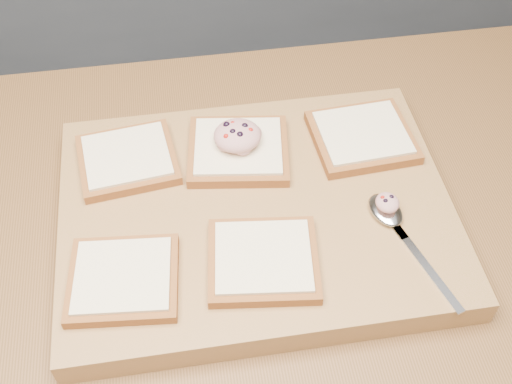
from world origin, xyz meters
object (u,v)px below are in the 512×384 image
cutting_board (256,214)px  bread_far_center (238,150)px  spoon (391,218)px  tuna_salad_dollop (237,135)px

cutting_board → bread_far_center: 0.09m
spoon → bread_far_center: bearing=140.3°
bread_far_center → tuna_salad_dollop: bearing=95.0°
bread_far_center → tuna_salad_dollop: (-0.00, 0.00, 0.02)m
bread_far_center → tuna_salad_dollop: size_ratio=2.34×
spoon → tuna_salad_dollop: bearing=139.8°
cutting_board → bread_far_center: (-0.01, 0.09, 0.03)m
bread_far_center → spoon: 0.21m
bread_far_center → tuna_salad_dollop: 0.02m
tuna_salad_dollop → bread_far_center: bearing=-85.0°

